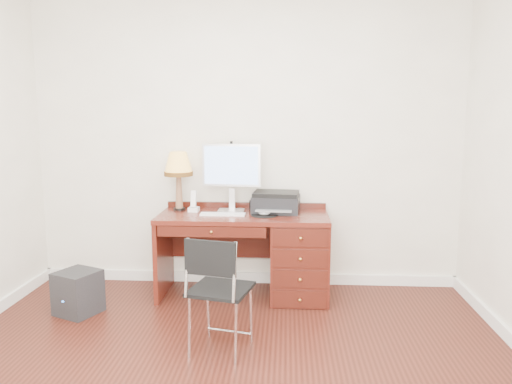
# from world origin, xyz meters

# --- Properties ---
(ground) EXTENTS (4.00, 4.00, 0.00)m
(ground) POSITION_xyz_m (0.00, 0.00, 0.00)
(ground) COLOR black
(ground) RESTS_ON ground
(room_shell) EXTENTS (4.00, 4.00, 4.00)m
(room_shell) POSITION_xyz_m (0.00, 0.63, 0.05)
(room_shell) COLOR white
(room_shell) RESTS_ON ground
(desk) EXTENTS (1.50, 0.67, 0.75)m
(desk) POSITION_xyz_m (0.32, 1.40, 0.41)
(desk) COLOR #551A12
(desk) RESTS_ON ground
(monitor) EXTENTS (0.54, 0.19, 0.61)m
(monitor) POSITION_xyz_m (-0.12, 1.53, 1.14)
(monitor) COLOR silver
(monitor) RESTS_ON desk
(keyboard) EXTENTS (0.39, 0.12, 0.01)m
(keyboard) POSITION_xyz_m (-0.18, 1.34, 0.76)
(keyboard) COLOR white
(keyboard) RESTS_ON desk
(mouse_pad) EXTENTS (0.23, 0.23, 0.05)m
(mouse_pad) POSITION_xyz_m (0.19, 1.34, 0.76)
(mouse_pad) COLOR black
(mouse_pad) RESTS_ON desk
(printer) EXTENTS (0.44, 0.36, 0.19)m
(printer) POSITION_xyz_m (0.29, 1.52, 0.84)
(printer) COLOR black
(printer) RESTS_ON desk
(leg_lamp) EXTENTS (0.26, 0.26, 0.54)m
(leg_lamp) POSITION_xyz_m (-0.61, 1.55, 1.15)
(leg_lamp) COLOR black
(leg_lamp) RESTS_ON desk
(phone) EXTENTS (0.10, 0.10, 0.19)m
(phone) POSITION_xyz_m (-0.46, 1.48, 0.81)
(phone) COLOR white
(phone) RESTS_ON desk
(pen_cup) EXTENTS (0.07, 0.07, 0.09)m
(pen_cup) POSITION_xyz_m (0.07, 1.60, 0.80)
(pen_cup) COLOR black
(pen_cup) RESTS_ON desk
(chair) EXTENTS (0.47, 0.47, 0.83)m
(chair) POSITION_xyz_m (-0.07, 0.27, 0.50)
(chair) COLOR black
(chair) RESTS_ON ground
(equipment_box) EXTENTS (0.40, 0.40, 0.36)m
(equipment_box) POSITION_xyz_m (-1.33, 0.89, 0.18)
(equipment_box) COLOR black
(equipment_box) RESTS_ON ground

